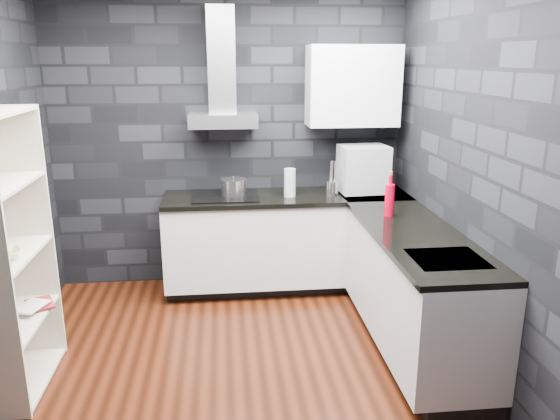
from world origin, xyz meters
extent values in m
plane|color=#3B1609|center=(0.00, 0.00, 0.00)|extent=(3.20, 3.20, 0.00)
cube|color=black|center=(0.00, 1.62, 1.35)|extent=(3.20, 0.05, 2.70)
cube|color=black|center=(0.00, -1.62, 1.35)|extent=(3.20, 0.05, 2.70)
cube|color=black|center=(1.62, 0.00, 1.35)|extent=(0.05, 3.20, 2.70)
cube|color=black|center=(0.50, 1.34, 0.05)|extent=(2.18, 0.50, 0.10)
cube|color=black|center=(1.34, 0.10, 0.05)|extent=(0.50, 1.78, 0.10)
cube|color=silver|center=(0.50, 1.30, 0.48)|extent=(2.20, 0.60, 0.76)
cube|color=silver|center=(1.30, 0.10, 0.48)|extent=(0.60, 1.80, 0.76)
cube|color=black|center=(0.50, 1.29, 0.88)|extent=(2.20, 0.62, 0.04)
cube|color=black|center=(1.29, 0.10, 0.88)|extent=(0.62, 1.80, 0.04)
cube|color=black|center=(1.30, 1.30, 0.88)|extent=(0.62, 0.62, 0.04)
cube|color=#ABAAB0|center=(-0.05, 1.43, 1.56)|extent=(0.60, 0.34, 0.12)
cube|color=#ABAAB0|center=(-0.05, 1.50, 2.07)|extent=(0.24, 0.20, 0.90)
cube|color=silver|center=(1.10, 1.43, 1.85)|extent=(0.80, 0.35, 0.70)
cube|color=black|center=(-0.05, 1.30, 0.91)|extent=(0.58, 0.50, 0.01)
cube|color=#ABAAB0|center=(1.30, -0.40, 0.89)|extent=(0.44, 0.40, 0.01)
cylinder|color=silver|center=(0.02, 1.31, 0.98)|extent=(0.25, 0.25, 0.13)
cylinder|color=#B6BFC4|center=(0.52, 1.24, 1.02)|extent=(0.11, 0.11, 0.25)
cylinder|color=beige|center=(0.54, 1.33, 0.96)|extent=(0.10, 0.10, 0.12)
cylinder|color=silver|center=(0.89, 1.21, 0.97)|extent=(0.11, 0.11, 0.13)
cube|color=#A1A4A8|center=(1.19, 1.29, 1.12)|extent=(0.44, 0.36, 0.42)
cylinder|color=#B3001B|center=(1.21, 0.55, 1.03)|extent=(0.10, 0.10, 0.25)
cube|color=beige|center=(-1.42, -0.07, 0.90)|extent=(0.47, 0.85, 1.80)
imported|color=silver|center=(-1.42, -0.15, 0.94)|extent=(0.30, 0.30, 0.06)
imported|color=maroon|center=(-1.41, 0.10, 0.57)|extent=(0.16, 0.09, 0.23)
imported|color=#B2B2B2|center=(-1.43, 0.07, 0.59)|extent=(0.16, 0.07, 0.22)
camera|label=1|loc=(-0.06, -3.43, 2.10)|focal=35.00mm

